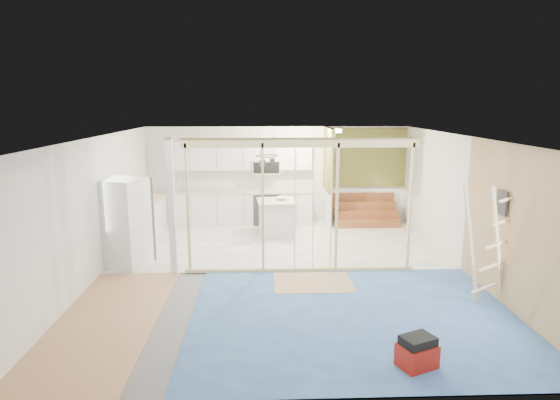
{
  "coord_description": "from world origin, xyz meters",
  "views": [
    {
      "loc": [
        -0.4,
        -8.57,
        3.21
      ],
      "look_at": [
        -0.05,
        0.6,
        1.3
      ],
      "focal_mm": 30.0,
      "sensor_mm": 36.0,
      "label": 1
    }
  ],
  "objects_px": {
    "toolbox": "(417,353)",
    "fridge": "(125,223)",
    "island": "(277,218)",
    "ladder": "(488,245)"
  },
  "relations": [
    {
      "from": "ladder",
      "to": "toolbox",
      "type": "bearing_deg",
      "value": -148.59
    },
    {
      "from": "toolbox",
      "to": "fridge",
      "type": "bearing_deg",
      "value": 116.55
    },
    {
      "from": "fridge",
      "to": "island",
      "type": "distance_m",
      "value": 3.71
    },
    {
      "from": "toolbox",
      "to": "ladder",
      "type": "height_order",
      "value": "ladder"
    },
    {
      "from": "fridge",
      "to": "toolbox",
      "type": "bearing_deg",
      "value": -19.22
    },
    {
      "from": "island",
      "to": "ladder",
      "type": "xyz_separation_m",
      "value": [
        3.23,
        -4.09,
        0.55
      ]
    },
    {
      "from": "island",
      "to": "ladder",
      "type": "distance_m",
      "value": 5.25
    },
    {
      "from": "island",
      "to": "ladder",
      "type": "relative_size",
      "value": 0.51
    },
    {
      "from": "island",
      "to": "ladder",
      "type": "height_order",
      "value": "ladder"
    },
    {
      "from": "island",
      "to": "toolbox",
      "type": "relative_size",
      "value": 1.84
    }
  ]
}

